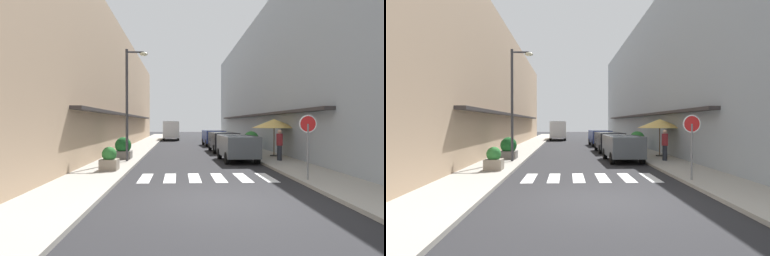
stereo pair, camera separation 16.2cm
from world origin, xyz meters
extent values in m
plane|color=#232326|center=(0.00, 18.58, 0.00)|extent=(102.18, 102.18, 0.00)
cube|color=#9E998E|center=(-4.40, 18.58, 0.06)|extent=(2.31, 65.02, 0.12)
cube|color=#9E998E|center=(4.40, 18.58, 0.06)|extent=(2.31, 65.02, 0.12)
cube|color=tan|center=(-8.05, 19.90, 4.82)|extent=(5.00, 43.80, 9.64)
cube|color=#332D2D|center=(-5.30, 19.90, 2.80)|extent=(0.50, 30.66, 0.16)
cube|color=#939EA8|center=(8.05, 19.90, 5.62)|extent=(5.00, 43.80, 11.23)
cube|color=#332D2D|center=(5.30, 19.90, 2.80)|extent=(0.50, 30.66, 0.16)
cube|color=silver|center=(-2.38, 3.77, 0.01)|extent=(0.45, 2.20, 0.01)
cube|color=silver|center=(-1.43, 3.77, 0.01)|extent=(0.45, 2.20, 0.01)
cube|color=silver|center=(-0.48, 3.77, 0.01)|extent=(0.45, 2.20, 0.01)
cube|color=silver|center=(0.47, 3.77, 0.01)|extent=(0.45, 2.20, 0.01)
cube|color=silver|center=(1.42, 3.77, 0.01)|extent=(0.45, 2.20, 0.01)
cube|color=silver|center=(2.38, 3.77, 0.01)|extent=(0.45, 2.20, 0.01)
cube|color=#4C5156|center=(2.20, 9.23, 0.89)|extent=(1.85, 3.98, 1.13)
cube|color=black|center=(2.20, 9.04, 1.19)|extent=(1.53, 2.24, 0.56)
cylinder|color=black|center=(1.37, 10.51, 0.32)|extent=(0.24, 0.65, 0.64)
cylinder|color=black|center=(2.96, 10.55, 0.32)|extent=(0.24, 0.65, 0.64)
cylinder|color=black|center=(1.44, 7.91, 0.32)|extent=(0.24, 0.65, 0.64)
cylinder|color=black|center=(3.02, 7.95, 0.32)|extent=(0.24, 0.65, 0.64)
cube|color=black|center=(2.20, 15.11, 0.89)|extent=(1.83, 4.29, 1.13)
cube|color=black|center=(2.20, 14.90, 1.19)|extent=(1.51, 2.41, 0.56)
cylinder|color=black|center=(1.38, 16.50, 0.32)|extent=(0.23, 0.64, 0.64)
cylinder|color=black|center=(2.97, 16.53, 0.32)|extent=(0.23, 0.64, 0.64)
cylinder|color=black|center=(1.43, 13.69, 0.32)|extent=(0.23, 0.64, 0.64)
cylinder|color=black|center=(3.02, 13.72, 0.32)|extent=(0.23, 0.64, 0.64)
cube|color=navy|center=(2.20, 21.72, 0.89)|extent=(1.92, 4.05, 1.13)
cube|color=black|center=(2.20, 21.52, 1.19)|extent=(1.56, 2.29, 0.56)
cylinder|color=black|center=(1.35, 23.00, 0.32)|extent=(0.25, 0.65, 0.64)
cylinder|color=black|center=(2.94, 23.07, 0.32)|extent=(0.25, 0.65, 0.64)
cylinder|color=black|center=(1.46, 20.38, 0.32)|extent=(0.25, 0.65, 0.64)
cylinder|color=black|center=(3.05, 20.44, 0.32)|extent=(0.25, 0.65, 0.64)
cube|color=silver|center=(-2.05, 32.50, 1.34)|extent=(2.08, 5.44, 2.03)
cube|color=black|center=(-2.05, 32.23, 2.09)|extent=(1.71, 3.06, 0.56)
cylinder|color=black|center=(-2.98, 34.26, 0.32)|extent=(0.24, 0.65, 0.64)
cylinder|color=black|center=(-1.19, 34.30, 0.32)|extent=(0.24, 0.65, 0.64)
cylinder|color=black|center=(-2.90, 30.70, 0.32)|extent=(0.24, 0.65, 0.64)
cylinder|color=black|center=(-1.11, 30.74, 0.32)|extent=(0.24, 0.65, 0.64)
cylinder|color=slate|center=(3.55, 2.59, 1.12)|extent=(0.07, 0.07, 2.01)
cylinder|color=red|center=(3.55, 2.59, 2.13)|extent=(0.64, 0.03, 0.64)
torus|color=white|center=(3.55, 2.59, 2.13)|extent=(0.65, 0.05, 0.65)
cylinder|color=#38383D|center=(-3.84, 8.57, 3.10)|extent=(0.14, 0.14, 5.96)
cylinder|color=#38383D|center=(-3.39, 8.57, 5.93)|extent=(0.90, 0.10, 0.10)
ellipsoid|color=beige|center=(-2.94, 8.57, 5.83)|extent=(0.44, 0.28, 0.20)
cylinder|color=#262626|center=(4.80, 10.92, 0.15)|extent=(0.48, 0.48, 0.06)
cylinder|color=#4C3823|center=(4.80, 10.92, 1.12)|extent=(0.06, 0.06, 2.01)
cone|color=#D8B259|center=(4.80, 10.92, 2.13)|extent=(2.69, 2.69, 0.55)
cube|color=gray|center=(-4.09, 5.27, 0.35)|extent=(0.75, 0.75, 0.47)
sphere|color=#2D7533|center=(-4.09, 5.27, 0.81)|extent=(0.63, 0.63, 0.63)
cube|color=slate|center=(-4.25, 9.77, 0.34)|extent=(0.93, 0.93, 0.44)
sphere|color=#195623|center=(-4.25, 9.77, 0.89)|extent=(0.93, 0.93, 0.93)
cube|color=gray|center=(4.41, 15.54, 0.33)|extent=(1.08, 1.08, 0.43)
sphere|color=#2D7533|center=(4.41, 15.54, 0.95)|extent=(1.16, 1.16, 1.16)
cylinder|color=#282B33|center=(4.41, 8.57, 0.53)|extent=(0.26, 0.26, 0.81)
cylinder|color=maroon|center=(4.41, 8.57, 1.26)|extent=(0.34, 0.34, 0.64)
sphere|color=tan|center=(4.41, 8.57, 1.69)|extent=(0.22, 0.22, 0.22)
camera|label=1|loc=(-1.09, -8.92, 2.16)|focal=30.49mm
camera|label=2|loc=(-0.93, -8.93, 2.16)|focal=30.49mm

